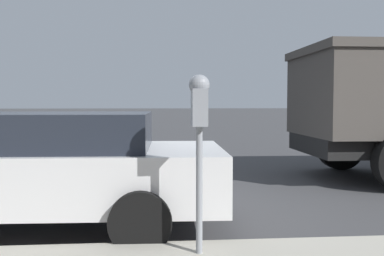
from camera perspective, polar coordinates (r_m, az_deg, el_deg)
name	(u,v)px	position (r m, az deg, el deg)	size (l,w,h in m)	color
ground_plane	(117,205)	(6.81, -9.54, -9.66)	(220.00, 220.00, 0.00)	#424244
parking_meter	(199,117)	(4.07, 0.93, 1.40)	(0.21, 0.19, 1.64)	gray
car_white	(22,166)	(5.76, -20.79, -4.56)	(2.30, 4.96, 1.39)	silver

